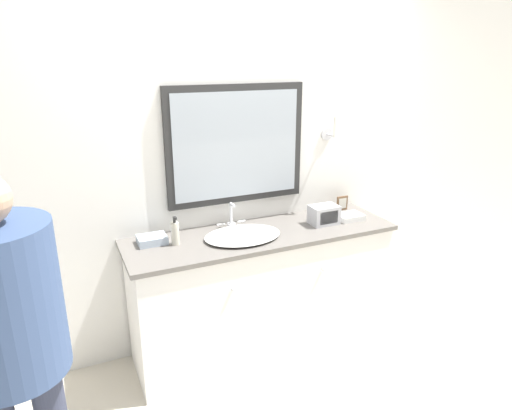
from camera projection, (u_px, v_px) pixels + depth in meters
ground_plane at (280, 370)px, 3.06m from camera, size 14.00×14.00×0.00m
wall_back at (244, 165)px, 3.17m from camera, size 8.00×0.18×2.55m
vanity_counter at (262, 291)px, 3.18m from camera, size 1.82×0.55×0.89m
sink_basin at (242, 235)px, 2.95m from camera, size 0.51×0.42×0.18m
soap_bottle at (175, 233)px, 2.82m from camera, size 0.05×0.05×0.19m
appliance_box at (324, 215)px, 3.17m from camera, size 0.20×0.13×0.13m
picture_frame at (342, 203)px, 3.45m from camera, size 0.09×0.01×0.11m
hand_towel_near_sink at (152, 240)px, 2.86m from camera, size 0.18×0.14×0.05m
hand_towel_far_corner at (350, 217)px, 3.27m from camera, size 0.18×0.14×0.04m
person at (6, 322)px, 1.85m from camera, size 0.45×0.45×1.61m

